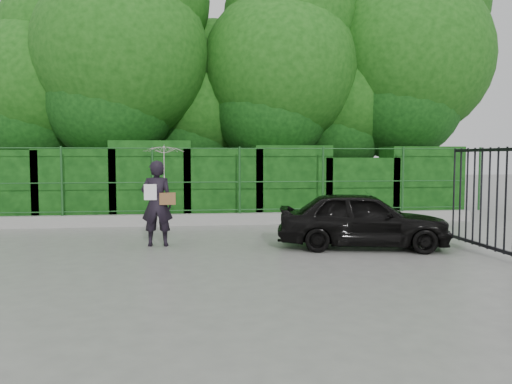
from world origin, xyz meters
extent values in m
plane|color=gray|center=(0.00, 0.00, 0.00)|extent=(80.00, 80.00, 0.00)
cube|color=#9E9E99|center=(0.00, 4.50, 0.15)|extent=(14.00, 0.25, 0.30)
cylinder|color=#1C4D1F|center=(-4.20, 4.50, 1.20)|extent=(0.06, 0.06, 1.80)
cylinder|color=#1C4D1F|center=(-1.90, 4.50, 1.20)|extent=(0.06, 0.06, 1.80)
cylinder|color=#1C4D1F|center=(0.40, 4.50, 1.20)|extent=(0.06, 0.06, 1.80)
cylinder|color=#1C4D1F|center=(2.70, 4.50, 1.20)|extent=(0.06, 0.06, 1.80)
cylinder|color=#1C4D1F|center=(5.00, 4.50, 1.20)|extent=(0.06, 0.06, 1.80)
cylinder|color=#1C4D1F|center=(7.30, 4.50, 1.20)|extent=(0.06, 0.06, 1.80)
cylinder|color=#1C4D1F|center=(0.00, 4.50, 0.40)|extent=(13.60, 0.03, 0.03)
cylinder|color=#1C4D1F|center=(0.00, 4.50, 1.15)|extent=(13.60, 0.03, 0.03)
cylinder|color=#1C4D1F|center=(0.00, 4.50, 2.05)|extent=(13.60, 0.03, 0.03)
cube|color=black|center=(-6.00, 5.50, 1.00)|extent=(2.20, 1.20, 2.00)
cube|color=black|center=(-4.00, 5.50, 1.02)|extent=(2.20, 1.20, 2.04)
cube|color=black|center=(-2.00, 5.50, 1.13)|extent=(2.20, 1.20, 2.27)
cube|color=black|center=(0.00, 5.50, 1.02)|extent=(2.20, 1.20, 2.05)
cube|color=black|center=(2.00, 5.50, 1.07)|extent=(2.20, 1.20, 2.15)
cube|color=black|center=(4.00, 5.50, 0.90)|extent=(2.20, 1.20, 1.80)
cube|color=black|center=(6.00, 5.50, 1.06)|extent=(2.20, 1.20, 2.13)
cylinder|color=black|center=(-5.50, 8.00, 1.88)|extent=(0.36, 0.36, 3.75)
sphere|color=#14470F|center=(-5.50, 8.00, 4.12)|extent=(4.50, 4.50, 4.50)
cylinder|color=black|center=(-3.00, 7.20, 2.25)|extent=(0.36, 0.36, 4.50)
sphere|color=#14470F|center=(-3.00, 7.20, 4.95)|extent=(5.40, 5.40, 5.40)
cylinder|color=black|center=(-0.50, 8.50, 1.62)|extent=(0.36, 0.36, 3.25)
sphere|color=#14470F|center=(-0.50, 8.50, 3.58)|extent=(3.90, 3.90, 3.90)
cylinder|color=black|center=(2.00, 7.50, 2.12)|extent=(0.36, 0.36, 4.25)
sphere|color=#14470F|center=(2.00, 7.50, 4.68)|extent=(5.10, 5.10, 5.10)
cylinder|color=black|center=(4.50, 8.20, 1.75)|extent=(0.36, 0.36, 3.50)
sphere|color=#14470F|center=(4.50, 8.20, 3.85)|extent=(4.20, 4.20, 4.20)
cylinder|color=black|center=(6.50, 7.80, 2.38)|extent=(0.36, 0.36, 4.75)
sphere|color=#14470F|center=(6.50, 7.80, 5.23)|extent=(5.70, 5.70, 5.70)
cube|color=black|center=(4.60, -0.05, 0.15)|extent=(0.05, 2.00, 0.06)
cube|color=black|center=(4.60, -0.05, 1.95)|extent=(0.05, 2.00, 0.06)
cylinder|color=black|center=(4.60, -0.75, 1.05)|extent=(0.04, 0.04, 1.90)
cylinder|color=black|center=(4.60, -0.50, 1.05)|extent=(0.04, 0.04, 1.90)
cylinder|color=black|center=(4.60, -0.25, 1.05)|extent=(0.04, 0.04, 1.90)
cylinder|color=black|center=(4.60, 0.00, 1.05)|extent=(0.04, 0.04, 1.90)
cylinder|color=black|center=(4.60, 0.25, 1.05)|extent=(0.04, 0.04, 1.90)
cylinder|color=black|center=(4.60, 0.50, 1.05)|extent=(0.04, 0.04, 1.90)
cylinder|color=black|center=(4.60, 0.75, 1.05)|extent=(0.04, 0.04, 1.90)
cylinder|color=black|center=(4.60, 1.00, 1.05)|extent=(0.04, 0.04, 1.90)
imported|color=black|center=(-1.58, 1.44, 0.88)|extent=(0.67, 0.47, 1.75)
imported|color=white|center=(-1.43, 1.49, 1.69)|extent=(0.83, 0.84, 0.76)
cube|color=brown|center=(-1.36, 1.36, 0.98)|extent=(0.32, 0.15, 0.24)
cube|color=white|center=(-1.70, 1.32, 1.12)|extent=(0.25, 0.02, 0.32)
imported|color=black|center=(2.52, 0.73, 0.57)|extent=(3.58, 2.04, 1.15)
camera|label=1|loc=(-0.84, -8.84, 1.81)|focal=35.00mm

